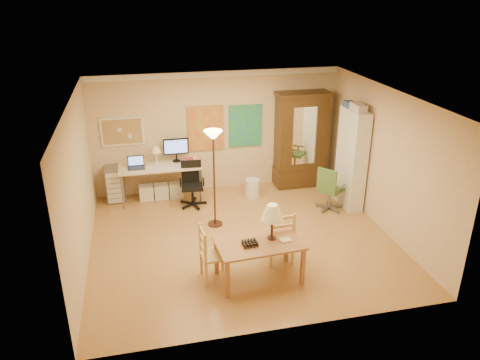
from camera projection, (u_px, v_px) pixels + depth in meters
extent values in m
plane|color=#AD773D|center=(242.00, 239.00, 8.74)|extent=(5.50, 5.50, 0.00)
cube|color=white|center=(216.00, 74.00, 9.91)|extent=(5.50, 0.08, 0.12)
cube|color=tan|center=(122.00, 132.00, 9.95)|extent=(0.90, 0.04, 0.62)
cube|color=gold|center=(206.00, 128.00, 10.34)|extent=(0.80, 0.04, 1.00)
cube|color=teal|center=(246.00, 126.00, 10.52)|extent=(0.75, 0.04, 0.95)
cube|color=brown|center=(259.00, 243.00, 7.35)|extent=(1.41, 0.90, 0.04)
cube|color=brown|center=(227.00, 280.00, 7.01)|extent=(0.07, 0.07, 0.64)
cube|color=brown|center=(303.00, 266.00, 7.34)|extent=(0.07, 0.07, 0.64)
cube|color=brown|center=(216.00, 256.00, 7.62)|extent=(0.07, 0.07, 0.64)
cube|color=brown|center=(286.00, 245.00, 7.94)|extent=(0.07, 0.07, 0.64)
cylinder|color=black|center=(272.00, 238.00, 7.44)|extent=(0.14, 0.14, 0.02)
cylinder|color=black|center=(272.00, 228.00, 7.37)|extent=(0.04, 0.04, 0.36)
cone|color=#FFF0C7|center=(272.00, 212.00, 7.26)|extent=(0.36, 0.36, 0.25)
cube|color=silver|center=(285.00, 240.00, 7.36)|extent=(0.19, 0.15, 0.03)
cube|color=black|center=(250.00, 243.00, 7.22)|extent=(0.27, 0.22, 0.07)
cube|color=tan|center=(279.00, 237.00, 7.91)|extent=(0.46, 0.44, 0.04)
cube|color=tan|center=(285.00, 242.00, 8.21)|extent=(0.04, 0.04, 0.44)
cube|color=tan|center=(264.00, 245.00, 8.13)|extent=(0.04, 0.04, 0.44)
cube|color=tan|center=(293.00, 253.00, 7.89)|extent=(0.04, 0.04, 0.44)
cube|color=tan|center=(271.00, 256.00, 7.80)|extent=(0.04, 0.04, 0.44)
cube|color=tan|center=(294.00, 227.00, 7.70)|extent=(0.04, 0.04, 0.51)
cube|color=tan|center=(272.00, 230.00, 7.61)|extent=(0.04, 0.04, 0.51)
cube|color=tan|center=(283.00, 226.00, 7.63)|extent=(0.39, 0.04, 0.05)
cube|color=tan|center=(214.00, 255.00, 7.42)|extent=(0.44, 0.46, 0.04)
cube|color=tan|center=(228.00, 272.00, 7.39)|extent=(0.04, 0.04, 0.43)
cube|color=tan|center=(222.00, 259.00, 7.72)|extent=(0.04, 0.04, 0.43)
cube|color=tan|center=(206.00, 275.00, 7.30)|extent=(0.04, 0.04, 0.43)
cube|color=tan|center=(201.00, 263.00, 7.63)|extent=(0.04, 0.04, 0.43)
cube|color=tan|center=(205.00, 249.00, 7.11)|extent=(0.04, 0.04, 0.49)
cube|color=tan|center=(200.00, 237.00, 7.44)|extent=(0.04, 0.04, 0.49)
cube|color=tan|center=(203.00, 240.00, 7.26)|extent=(0.05, 0.38, 0.05)
cylinder|color=#46291C|center=(215.00, 224.00, 9.27)|extent=(0.29, 0.29, 0.03)
cylinder|color=#46291C|center=(214.00, 181.00, 8.91)|extent=(0.04, 0.04, 1.82)
cone|color=#FFE0A5|center=(213.00, 134.00, 8.55)|extent=(0.35, 0.35, 0.15)
cube|color=beige|center=(160.00, 166.00, 10.06)|extent=(1.75, 0.76, 0.03)
cylinder|color=slate|center=(122.00, 193.00, 9.76)|extent=(0.04, 0.04, 0.76)
cylinder|color=slate|center=(200.00, 186.00, 10.09)|extent=(0.04, 0.04, 0.76)
cylinder|color=slate|center=(123.00, 181.00, 10.35)|extent=(0.04, 0.04, 0.76)
cylinder|color=slate|center=(196.00, 174.00, 10.68)|extent=(0.04, 0.04, 0.76)
cube|color=black|center=(136.00, 168.00, 9.90)|extent=(0.35, 0.24, 0.02)
cube|color=black|center=(136.00, 160.00, 10.01)|extent=(0.35, 0.06, 0.23)
cube|color=black|center=(176.00, 146.00, 10.14)|extent=(0.55, 0.04, 0.35)
cone|color=#FFF0C7|center=(156.00, 150.00, 10.01)|extent=(0.22, 0.22, 0.13)
cube|color=silver|center=(152.00, 169.00, 9.87)|extent=(0.27, 0.35, 0.01)
cube|color=#9B2D1C|center=(188.00, 161.00, 10.10)|extent=(0.24, 0.17, 0.13)
cube|color=white|center=(146.00, 192.00, 10.29)|extent=(0.31, 0.26, 0.33)
cube|color=white|center=(161.00, 191.00, 10.35)|extent=(0.31, 0.26, 0.33)
cube|color=silver|center=(176.00, 190.00, 10.42)|extent=(0.31, 0.26, 0.33)
cylinder|color=black|center=(193.00, 196.00, 9.97)|extent=(0.06, 0.06, 0.37)
cube|color=black|center=(192.00, 187.00, 9.89)|extent=(0.48, 0.47, 0.06)
cube|color=black|center=(191.00, 171.00, 9.96)|extent=(0.43, 0.09, 0.48)
cube|color=black|center=(180.00, 182.00, 9.81)|extent=(0.06, 0.28, 0.03)
cube|color=black|center=(203.00, 180.00, 9.86)|extent=(0.06, 0.28, 0.03)
cylinder|color=slate|center=(330.00, 199.00, 9.83)|extent=(0.06, 0.06, 0.37)
cube|color=#4C7133|center=(331.00, 190.00, 9.75)|extent=(0.61, 0.61, 0.06)
cube|color=#4C7133|center=(327.00, 180.00, 9.49)|extent=(0.30, 0.36, 0.48)
cube|color=slate|center=(342.00, 187.00, 9.56)|extent=(0.24, 0.20, 0.03)
cube|color=slate|center=(321.00, 181.00, 9.83)|extent=(0.24, 0.20, 0.03)
cube|color=slate|center=(115.00, 184.00, 10.17)|extent=(0.39, 0.45, 0.78)
cube|color=silver|center=(115.00, 188.00, 9.96)|extent=(0.33, 0.02, 0.67)
cube|color=#37230F|center=(300.00, 141.00, 10.72)|extent=(1.12, 0.51, 2.13)
cube|color=#37230F|center=(299.00, 175.00, 11.05)|extent=(1.16, 0.55, 0.43)
cube|color=white|center=(305.00, 136.00, 10.40)|extent=(0.56, 0.01, 1.32)
cube|color=#37230F|center=(303.00, 94.00, 10.29)|extent=(1.20, 0.57, 0.08)
cube|color=white|center=(351.00, 159.00, 9.69)|extent=(0.32, 0.84, 2.10)
cube|color=#993333|center=(350.00, 186.00, 9.76)|extent=(0.19, 0.42, 0.25)
cube|color=#334C99|center=(348.00, 124.00, 9.60)|extent=(0.19, 0.29, 0.21)
cylinder|color=silver|center=(253.00, 188.00, 10.39)|extent=(0.33, 0.33, 0.42)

